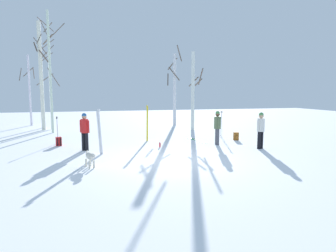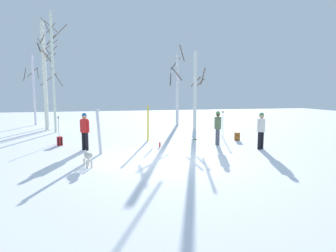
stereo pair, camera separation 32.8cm
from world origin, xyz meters
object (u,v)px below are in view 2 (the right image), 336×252
(ski_poles_0, at_px, (223,124))
(water_bottle_0, at_px, (160,145))
(birch_tree_0, at_px, (34,89))
(dog, at_px, (88,156))
(birch_tree_4, at_px, (53,71))
(birch_tree_2, at_px, (45,75))
(backpack_0, at_px, (237,137))
(backpack_1, at_px, (60,141))
(birch_tree_5, at_px, (177,88))
(birch_tree_1, at_px, (46,71))
(ski_pair_lying_0, at_px, (197,140))
(birch_tree_6, at_px, (195,90))
(person_0, at_px, (218,126))
(person_2, at_px, (85,129))
(ski_pair_planted_1, at_px, (99,132))
(ski_poles_1, at_px, (59,129))
(ski_pair_planted_0, at_px, (148,123))
(person_1, at_px, (261,128))
(birch_tree_3, at_px, (53,88))

(ski_poles_0, bearing_deg, water_bottle_0, -153.54)
(water_bottle_0, xyz_separation_m, birch_tree_0, (-7.98, 11.38, 2.76))
(dog, relative_size, birch_tree_4, 0.11)
(birch_tree_2, bearing_deg, backpack_0, -32.87)
(backpack_1, relative_size, birch_tree_5, 0.07)
(birch_tree_1, bearing_deg, ski_pair_lying_0, -41.72)
(birch_tree_6, bearing_deg, birch_tree_5, 99.99)
(backpack_0, bearing_deg, person_0, -147.81)
(person_2, relative_size, birch_tree_4, 0.22)
(person_0, distance_m, dog, 6.84)
(ski_pair_planted_1, height_order, birch_tree_0, birch_tree_0)
(backpack_1, distance_m, birch_tree_2, 7.58)
(ski_pair_planted_1, bearing_deg, person_0, 7.99)
(ski_poles_1, distance_m, birch_tree_0, 9.83)
(ski_pair_planted_0, bearing_deg, backpack_0, -11.36)
(person_0, distance_m, backpack_1, 7.96)
(ski_pair_planted_1, relative_size, birch_tree_0, 0.35)
(ski_poles_0, bearing_deg, birch_tree_5, 98.87)
(person_0, relative_size, birch_tree_4, 0.22)
(ski_pair_lying_0, xyz_separation_m, ski_poles_0, (1.79, 0.59, 0.81))
(person_1, relative_size, dog, 1.98)
(birch_tree_0, height_order, birch_tree_1, birch_tree_1)
(ski_pair_planted_0, distance_m, birch_tree_0, 12.38)
(water_bottle_0, height_order, birch_tree_1, birch_tree_1)
(dog, height_order, water_bottle_0, dog)
(ski_pair_lying_0, bearing_deg, backpack_1, 179.13)
(dog, xyz_separation_m, birch_tree_2, (-3.30, 11.05, 3.42))
(backpack_1, xyz_separation_m, birch_tree_1, (-1.89, 7.99, 3.98))
(birch_tree_2, height_order, birch_tree_5, birch_tree_2)
(birch_tree_1, height_order, birch_tree_6, birch_tree_1)
(person_1, bearing_deg, ski_pair_planted_1, 175.20)
(person_0, bearing_deg, ski_pair_planted_0, 148.62)
(ski_pair_planted_1, relative_size, backpack_1, 4.42)
(dog, relative_size, ski_poles_0, 0.56)
(birch_tree_0, bearing_deg, birch_tree_3, -55.95)
(ski_pair_lying_0, height_order, birch_tree_6, birch_tree_6)
(birch_tree_0, height_order, birch_tree_3, birch_tree_3)
(person_0, xyz_separation_m, birch_tree_0, (-10.94, 11.47, 1.90))
(backpack_0, bearing_deg, person_2, -174.23)
(birch_tree_0, relative_size, birch_tree_5, 0.89)
(ski_pair_planted_0, xyz_separation_m, ski_pair_lying_0, (2.67, -0.39, -0.96))
(person_2, xyz_separation_m, birch_tree_4, (-2.24, 6.44, 3.04))
(water_bottle_0, distance_m, birch_tree_6, 7.27)
(person_1, relative_size, birch_tree_5, 0.28)
(ski_pair_lying_0, relative_size, ski_poles_1, 1.38)
(birch_tree_2, height_order, birch_tree_6, birch_tree_2)
(person_0, bearing_deg, birch_tree_2, 139.30)
(person_1, xyz_separation_m, birch_tree_6, (-0.82, 7.19, 1.79))
(ski_poles_1, bearing_deg, birch_tree_0, 108.68)
(person_2, bearing_deg, ski_pair_planted_0, 29.03)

